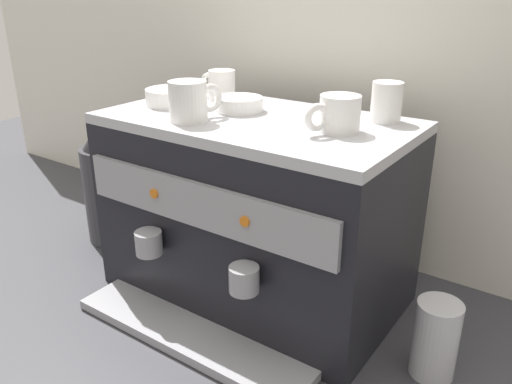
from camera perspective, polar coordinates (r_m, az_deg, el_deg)
The scene contains 11 objects.
ground_plane at distance 1.25m, azimuth 0.00°, elevation -10.59°, with size 4.00×4.00×0.00m, color #38383D.
tiled_backsplash_wall at distance 1.34m, azimuth 7.93°, elevation 12.45°, with size 2.80×0.03×0.91m, color silver.
espresso_machine at distance 1.15m, azimuth -0.14°, elevation -2.06°, with size 0.64×0.47×0.42m.
ceramic_cup_0 at distance 1.05m, azimuth -7.26°, elevation 9.86°, with size 0.08×0.12×0.08m.
ceramic_cup_1 at distance 1.24m, azimuth -3.90°, elevation 11.61°, with size 0.10×0.06×0.07m.
ceramic_cup_2 at distance 1.08m, azimuth 14.06°, elevation 9.61°, with size 0.08×0.09×0.08m.
ceramic_cup_3 at distance 0.98m, azimuth 8.86°, elevation 8.41°, with size 0.08×0.11×0.07m.
ceramic_bowl_0 at distance 1.21m, azimuth -9.12°, elevation 10.24°, with size 0.12×0.12×0.04m.
ceramic_bowl_1 at distance 1.14m, azimuth -1.89°, elevation 9.58°, with size 0.10×0.10×0.03m.
coffee_grinder at distance 1.47m, azimuth -15.45°, elevation 1.32°, with size 0.16×0.16×0.37m.
milk_pitcher at distance 1.03m, azimuth 19.10°, elevation -15.01°, with size 0.08×0.08×0.15m, color #B7B7BC.
Camera 1 is at (0.61, -0.86, 0.68)m, focal length 36.45 mm.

